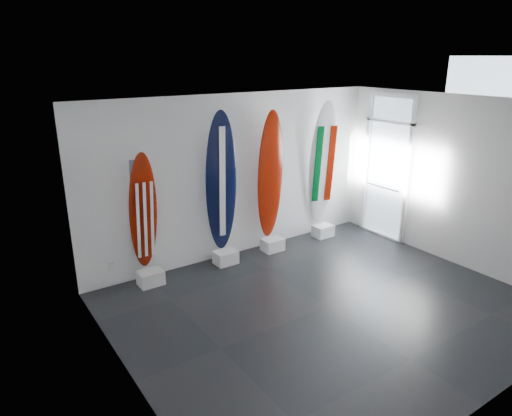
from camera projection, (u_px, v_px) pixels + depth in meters
floor at (326, 307)px, 6.97m from camera, size 6.00×6.00×0.00m
ceiling at (338, 105)px, 6.02m from camera, size 6.00×6.00×0.00m
wall_back at (237, 177)px, 8.46m from camera, size 6.00×0.00×6.00m
wall_front at (507, 281)px, 4.54m from camera, size 6.00×0.00×6.00m
wall_left at (123, 265)px, 4.89m from camera, size 0.00×5.00×5.00m
wall_right at (457, 182)px, 8.10m from camera, size 0.00×5.00×5.00m
display_block_usa at (151, 278)px, 7.62m from camera, size 0.40×0.30×0.24m
surfboard_usa at (143, 212)px, 7.34m from camera, size 0.48×0.39×2.01m
display_block_navy at (226, 257)px, 8.39m from camera, size 0.40×0.30×0.24m
surfboard_navy at (221, 183)px, 8.03m from camera, size 0.59×0.27×2.53m
display_block_swiss at (273, 244)px, 8.95m from camera, size 0.40×0.30×0.24m
surfboard_swiss at (270, 176)px, 8.61m from camera, size 0.56×0.21×2.47m
display_block_italy at (323, 231)px, 9.65m from camera, size 0.40×0.30×0.24m
surfboard_italy at (323, 164)px, 9.29m from camera, size 0.66×0.52×2.58m
wall_outlet at (112, 266)px, 7.49m from camera, size 0.09×0.02×0.13m
glass_door at (387, 169)px, 9.32m from camera, size 0.12×1.16×2.85m
balcony at (423, 201)px, 10.33m from camera, size 2.80×2.20×1.20m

